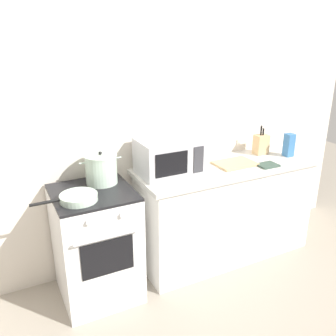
{
  "coord_description": "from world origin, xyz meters",
  "views": [
    {
      "loc": [
        -0.97,
        -1.9,
        2.05
      ],
      "look_at": [
        0.29,
        0.6,
        1.0
      ],
      "focal_mm": 39.12,
      "sensor_mm": 36.0,
      "label": 1
    }
  ],
  "objects_px": {
    "microwave": "(168,156)",
    "pasta_box": "(289,145)",
    "cutting_board": "(235,164)",
    "stove": "(96,244)",
    "stock_pot": "(101,169)",
    "oven_mitt": "(268,165)",
    "frying_pan": "(78,198)",
    "knife_block": "(261,144)"
  },
  "relations": [
    {
      "from": "microwave",
      "to": "pasta_box",
      "type": "bearing_deg",
      "value": -4.99
    },
    {
      "from": "cutting_board",
      "to": "pasta_box",
      "type": "height_order",
      "value": "pasta_box"
    },
    {
      "from": "pasta_box",
      "to": "stove",
      "type": "bearing_deg",
      "value": 179.14
    },
    {
      "from": "stock_pot",
      "to": "pasta_box",
      "type": "distance_m",
      "value": 1.81
    },
    {
      "from": "stove",
      "to": "cutting_board",
      "type": "xyz_separation_m",
      "value": [
        1.31,
        0.0,
        0.47
      ]
    },
    {
      "from": "stock_pot",
      "to": "cutting_board",
      "type": "distance_m",
      "value": 1.21
    },
    {
      "from": "cutting_board",
      "to": "oven_mitt",
      "type": "xyz_separation_m",
      "value": [
        0.24,
        -0.16,
        -0.0
      ]
    },
    {
      "from": "stock_pot",
      "to": "oven_mitt",
      "type": "distance_m",
      "value": 1.47
    },
    {
      "from": "stove",
      "to": "pasta_box",
      "type": "distance_m",
      "value": 2.0
    },
    {
      "from": "stove",
      "to": "pasta_box",
      "type": "height_order",
      "value": "pasta_box"
    },
    {
      "from": "microwave",
      "to": "oven_mitt",
      "type": "relative_size",
      "value": 2.78
    },
    {
      "from": "stove",
      "to": "frying_pan",
      "type": "xyz_separation_m",
      "value": [
        -0.13,
        -0.12,
        0.48
      ]
    },
    {
      "from": "microwave",
      "to": "pasta_box",
      "type": "distance_m",
      "value": 1.24
    },
    {
      "from": "stove",
      "to": "pasta_box",
      "type": "xyz_separation_m",
      "value": [
        1.92,
        -0.03,
        0.57
      ]
    },
    {
      "from": "microwave",
      "to": "knife_block",
      "type": "bearing_deg",
      "value": 3.4
    },
    {
      "from": "microwave",
      "to": "knife_block",
      "type": "height_order",
      "value": "microwave"
    },
    {
      "from": "pasta_box",
      "to": "oven_mitt",
      "type": "relative_size",
      "value": 1.22
    },
    {
      "from": "cutting_board",
      "to": "oven_mitt",
      "type": "relative_size",
      "value": 2.0
    },
    {
      "from": "stove",
      "to": "microwave",
      "type": "bearing_deg",
      "value": 6.64
    },
    {
      "from": "pasta_box",
      "to": "microwave",
      "type": "bearing_deg",
      "value": 175.01
    },
    {
      "from": "oven_mitt",
      "to": "cutting_board",
      "type": "bearing_deg",
      "value": 146.35
    },
    {
      "from": "stove",
      "to": "frying_pan",
      "type": "height_order",
      "value": "frying_pan"
    },
    {
      "from": "frying_pan",
      "to": "cutting_board",
      "type": "distance_m",
      "value": 1.45
    },
    {
      "from": "knife_block",
      "to": "oven_mitt",
      "type": "height_order",
      "value": "knife_block"
    },
    {
      "from": "stove",
      "to": "knife_block",
      "type": "xyz_separation_m",
      "value": [
        1.72,
        0.14,
        0.56
      ]
    },
    {
      "from": "cutting_board",
      "to": "oven_mitt",
      "type": "height_order",
      "value": "cutting_board"
    },
    {
      "from": "stove",
      "to": "oven_mitt",
      "type": "relative_size",
      "value": 5.11
    },
    {
      "from": "stock_pot",
      "to": "frying_pan",
      "type": "height_order",
      "value": "stock_pot"
    },
    {
      "from": "microwave",
      "to": "pasta_box",
      "type": "height_order",
      "value": "microwave"
    },
    {
      "from": "microwave",
      "to": "cutting_board",
      "type": "bearing_deg",
      "value": -7.03
    },
    {
      "from": "stove",
      "to": "stock_pot",
      "type": "relative_size",
      "value": 2.74
    },
    {
      "from": "stove",
      "to": "microwave",
      "type": "relative_size",
      "value": 1.84
    },
    {
      "from": "stove",
      "to": "oven_mitt",
      "type": "distance_m",
      "value": 1.63
    },
    {
      "from": "frying_pan",
      "to": "oven_mitt",
      "type": "xyz_separation_m",
      "value": [
        1.69,
        -0.04,
        -0.02
      ]
    },
    {
      "from": "pasta_box",
      "to": "oven_mitt",
      "type": "height_order",
      "value": "pasta_box"
    },
    {
      "from": "stove",
      "to": "knife_block",
      "type": "distance_m",
      "value": 1.82
    },
    {
      "from": "knife_block",
      "to": "pasta_box",
      "type": "bearing_deg",
      "value": -41.12
    },
    {
      "from": "stove",
      "to": "microwave",
      "type": "xyz_separation_m",
      "value": [
        0.68,
        0.08,
        0.61
      ]
    },
    {
      "from": "frying_pan",
      "to": "stove",
      "type": "bearing_deg",
      "value": 40.94
    },
    {
      "from": "cutting_board",
      "to": "knife_block",
      "type": "distance_m",
      "value": 0.44
    },
    {
      "from": "stove",
      "to": "stock_pot",
      "type": "height_order",
      "value": "stock_pot"
    },
    {
      "from": "pasta_box",
      "to": "oven_mitt",
      "type": "bearing_deg",
      "value": -160.3
    }
  ]
}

